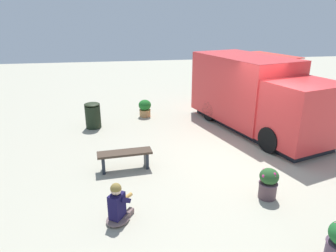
# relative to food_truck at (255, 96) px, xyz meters

# --- Properties ---
(ground_plane) EXTENTS (40.00, 40.00, 0.00)m
(ground_plane) POSITION_rel_food_truck_xyz_m (-1.90, 0.86, -1.21)
(ground_plane) COLOR #B0AB94
(food_truck) EXTENTS (5.91, 3.51, 2.51)m
(food_truck) POSITION_rel_food_truck_xyz_m (0.00, 0.00, 0.00)
(food_truck) COLOR #E73637
(food_truck) RESTS_ON ground_plane
(person_customer) EXTENTS (0.75, 0.67, 0.86)m
(person_customer) POSITION_rel_food_truck_xyz_m (-4.61, 4.90, -0.87)
(person_customer) COLOR #755C5B
(person_customer) RESTS_ON ground_plane
(planter_flowering_far) EXTENTS (0.42, 0.42, 0.71)m
(planter_flowering_far) POSITION_rel_food_truck_xyz_m (-4.33, 1.60, -0.84)
(planter_flowering_far) COLOR #584046
(planter_flowering_far) RESTS_ON ground_plane
(planter_flowering_side) EXTENTS (0.50, 0.50, 0.69)m
(planter_flowering_side) POSITION_rel_food_truck_xyz_m (1.99, 3.73, -0.85)
(planter_flowering_side) COLOR #AE7D4B
(planter_flowering_side) RESTS_ON ground_plane
(plaza_bench) EXTENTS (0.52, 1.45, 0.51)m
(plaza_bench) POSITION_rel_food_truck_xyz_m (-2.44, 4.69, -0.84)
(plaza_bench) COLOR #453529
(plaza_bench) RESTS_ON ground_plane
(trash_bin) EXTENTS (0.56, 0.56, 0.94)m
(trash_bin) POSITION_rel_food_truck_xyz_m (1.00, 5.71, -0.74)
(trash_bin) COLOR black
(trash_bin) RESTS_ON ground_plane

